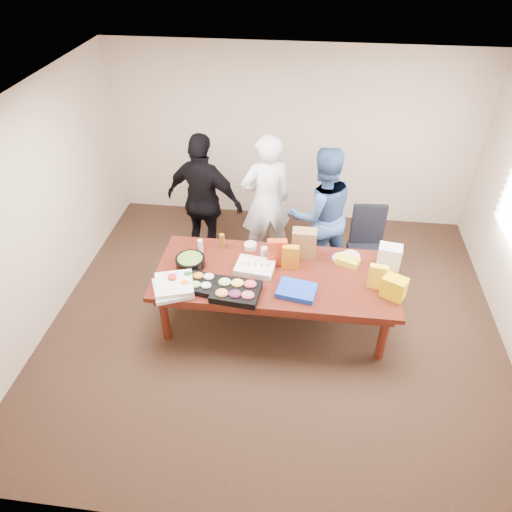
# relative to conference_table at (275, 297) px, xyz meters

# --- Properties ---
(floor) EXTENTS (5.50, 5.00, 0.02)m
(floor) POSITION_rel_conference_table_xyz_m (0.00, 0.00, -0.39)
(floor) COLOR #47301E
(floor) RESTS_ON ground
(ceiling) EXTENTS (5.50, 5.00, 0.02)m
(ceiling) POSITION_rel_conference_table_xyz_m (0.00, 0.00, 2.33)
(ceiling) COLOR white
(ceiling) RESTS_ON wall_back
(wall_back) EXTENTS (5.50, 0.04, 2.70)m
(wall_back) POSITION_rel_conference_table_xyz_m (0.00, 2.50, 0.98)
(wall_back) COLOR beige
(wall_back) RESTS_ON floor
(wall_front) EXTENTS (5.50, 0.04, 2.70)m
(wall_front) POSITION_rel_conference_table_xyz_m (0.00, -2.50, 0.98)
(wall_front) COLOR beige
(wall_front) RESTS_ON floor
(wall_left) EXTENTS (0.04, 5.00, 2.70)m
(wall_left) POSITION_rel_conference_table_xyz_m (-2.75, 0.00, 0.98)
(wall_left) COLOR beige
(wall_left) RESTS_ON floor
(conference_table) EXTENTS (2.80, 1.20, 0.75)m
(conference_table) POSITION_rel_conference_table_xyz_m (0.00, 0.00, 0.00)
(conference_table) COLOR #4C1C0F
(conference_table) RESTS_ON floor
(office_chair) EXTENTS (0.57, 0.57, 1.04)m
(office_chair) POSITION_rel_conference_table_xyz_m (1.12, 0.90, 0.15)
(office_chair) COLOR black
(office_chair) RESTS_ON floor
(person_center) EXTENTS (0.82, 0.69, 1.91)m
(person_center) POSITION_rel_conference_table_xyz_m (-0.25, 1.25, 0.58)
(person_center) COLOR white
(person_center) RESTS_ON floor
(person_right) EXTENTS (1.08, 0.96, 1.85)m
(person_right) POSITION_rel_conference_table_xyz_m (0.49, 1.07, 0.55)
(person_right) COLOR #314D80
(person_right) RESTS_ON floor
(person_left) EXTENTS (1.20, 0.76, 1.91)m
(person_left) POSITION_rel_conference_table_xyz_m (-1.08, 1.16, 0.58)
(person_left) COLOR black
(person_left) RESTS_ON floor
(veggie_tray) EXTENTS (0.49, 0.41, 0.07)m
(veggie_tray) POSITION_rel_conference_table_xyz_m (-0.86, -0.31, 0.41)
(veggie_tray) COLOR black
(veggie_tray) RESTS_ON conference_table
(fruit_tray) EXTENTS (0.55, 0.45, 0.08)m
(fruit_tray) POSITION_rel_conference_table_xyz_m (-0.40, -0.41, 0.41)
(fruit_tray) COLOR black
(fruit_tray) RESTS_ON conference_table
(sheet_cake) EXTENTS (0.48, 0.38, 0.08)m
(sheet_cake) POSITION_rel_conference_table_xyz_m (-0.25, 0.04, 0.41)
(sheet_cake) COLOR white
(sheet_cake) RESTS_ON conference_table
(salad_bowl) EXTENTS (0.43, 0.43, 0.11)m
(salad_bowl) POSITION_rel_conference_table_xyz_m (-1.02, 0.03, 0.43)
(salad_bowl) COLOR black
(salad_bowl) RESTS_ON conference_table
(chip_bag_blue) EXTENTS (0.46, 0.38, 0.06)m
(chip_bag_blue) POSITION_rel_conference_table_xyz_m (0.26, -0.30, 0.41)
(chip_bag_blue) COLOR blue
(chip_bag_blue) RESTS_ON conference_table
(chip_bag_red) EXTENTS (0.24, 0.12, 0.33)m
(chip_bag_red) POSITION_rel_conference_table_xyz_m (-0.01, 0.20, 0.54)
(chip_bag_red) COLOR #B23316
(chip_bag_red) RESTS_ON conference_table
(chip_bag_yellow) EXTENTS (0.21, 0.11, 0.30)m
(chip_bag_yellow) POSITION_rel_conference_table_xyz_m (1.13, -0.09, 0.52)
(chip_bag_yellow) COLOR yellow
(chip_bag_yellow) RESTS_ON conference_table
(chip_bag_orange) EXTENTS (0.20, 0.09, 0.30)m
(chip_bag_orange) POSITION_rel_conference_table_xyz_m (0.15, 0.14, 0.53)
(chip_bag_orange) COLOR orange
(chip_bag_orange) RESTS_ON conference_table
(mayo_jar) EXTENTS (0.11, 0.11, 0.13)m
(mayo_jar) POSITION_rel_conference_table_xyz_m (-0.17, 0.30, 0.44)
(mayo_jar) COLOR silver
(mayo_jar) RESTS_ON conference_table
(mustard_bottle) EXTENTS (0.07, 0.07, 0.18)m
(mustard_bottle) POSITION_rel_conference_table_xyz_m (0.08, 0.33, 0.46)
(mustard_bottle) COLOR #FDAD1D
(mustard_bottle) RESTS_ON conference_table
(dressing_bottle) EXTENTS (0.08, 0.08, 0.20)m
(dressing_bottle) POSITION_rel_conference_table_xyz_m (-0.71, 0.42, 0.47)
(dressing_bottle) COLOR brown
(dressing_bottle) RESTS_ON conference_table
(ranch_bottle) EXTENTS (0.07, 0.07, 0.18)m
(ranch_bottle) POSITION_rel_conference_table_xyz_m (-0.95, 0.30, 0.47)
(ranch_bottle) COLOR white
(ranch_bottle) RESTS_ON conference_table
(banana_bunch) EXTENTS (0.30, 0.24, 0.09)m
(banana_bunch) POSITION_rel_conference_table_xyz_m (0.83, 0.28, 0.42)
(banana_bunch) COLOR yellow
(banana_bunch) RESTS_ON conference_table
(bread_loaf) EXTENTS (0.29, 0.20, 0.11)m
(bread_loaf) POSITION_rel_conference_table_xyz_m (0.10, 0.38, 0.43)
(bread_loaf) COLOR olive
(bread_loaf) RESTS_ON conference_table
(kraft_bag) EXTENTS (0.29, 0.17, 0.38)m
(kraft_bag) POSITION_rel_conference_table_xyz_m (0.30, 0.37, 0.56)
(kraft_bag) COLOR olive
(kraft_bag) RESTS_ON conference_table
(red_cup) EXTENTS (0.11, 0.11, 0.13)m
(red_cup) POSITION_rel_conference_table_xyz_m (-1.13, -0.34, 0.44)
(red_cup) COLOR #AC2B18
(red_cup) RESTS_ON conference_table
(clear_cup_a) EXTENTS (0.09, 0.09, 0.10)m
(clear_cup_a) POSITION_rel_conference_table_xyz_m (-1.08, -0.25, 0.43)
(clear_cup_a) COLOR white
(clear_cup_a) RESTS_ON conference_table
(clear_cup_b) EXTENTS (0.09, 0.09, 0.10)m
(clear_cup_b) POSITION_rel_conference_table_xyz_m (-1.09, 0.08, 0.43)
(clear_cup_b) COLOR white
(clear_cup_b) RESTS_ON conference_table
(pizza_box_lower) EXTENTS (0.54, 0.54, 0.05)m
(pizza_box_lower) POSITION_rel_conference_table_xyz_m (-1.11, -0.43, 0.40)
(pizza_box_lower) COLOR silver
(pizza_box_lower) RESTS_ON conference_table
(pizza_box_upper) EXTENTS (0.52, 0.52, 0.05)m
(pizza_box_upper) POSITION_rel_conference_table_xyz_m (-1.10, -0.40, 0.45)
(pizza_box_upper) COLOR white
(pizza_box_upper) RESTS_ON pizza_box_lower
(plate_a) EXTENTS (0.28, 0.28, 0.01)m
(plate_a) POSITION_rel_conference_table_xyz_m (0.77, 0.37, 0.38)
(plate_a) COLOR silver
(plate_a) RESTS_ON conference_table
(plate_b) EXTENTS (0.24, 0.24, 0.01)m
(plate_b) POSITION_rel_conference_table_xyz_m (0.88, 0.45, 0.38)
(plate_b) COLOR silver
(plate_b) RESTS_ON conference_table
(dip_bowl_a) EXTENTS (0.16, 0.16, 0.06)m
(dip_bowl_a) POSITION_rel_conference_table_xyz_m (0.31, 0.46, 0.40)
(dip_bowl_a) COLOR beige
(dip_bowl_a) RESTS_ON conference_table
(dip_bowl_b) EXTENTS (0.18, 0.18, 0.06)m
(dip_bowl_b) POSITION_rel_conference_table_xyz_m (-0.36, 0.46, 0.41)
(dip_bowl_b) COLOR beige
(dip_bowl_b) RESTS_ON conference_table
(grocery_bag_white) EXTENTS (0.29, 0.23, 0.28)m
(grocery_bag_white) POSITION_rel_conference_table_xyz_m (1.30, 0.31, 0.52)
(grocery_bag_white) COLOR white
(grocery_bag_white) RESTS_ON conference_table
(grocery_bag_yellow) EXTENTS (0.30, 0.27, 0.25)m
(grocery_bag_yellow) POSITION_rel_conference_table_xyz_m (1.30, -0.22, 0.50)
(grocery_bag_yellow) COLOR yellow
(grocery_bag_yellow) RESTS_ON conference_table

